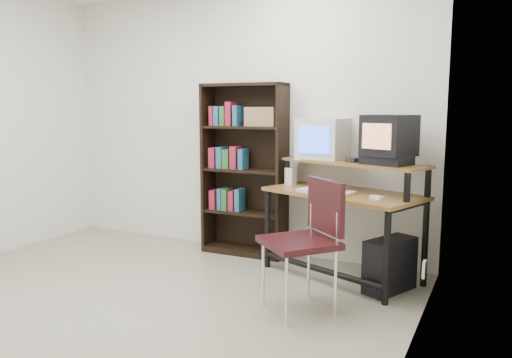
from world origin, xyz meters
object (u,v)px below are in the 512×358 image
at_px(crt_tv, 389,135).
at_px(bookshelf, 245,167).
at_px(school_chair, 309,230).
at_px(pc_tower, 390,265).
at_px(computer_desk, 344,196).
at_px(crt_monitor, 324,139).

distance_m(crt_tv, bookshelf, 1.49).
height_order(crt_tv, school_chair, crt_tv).
height_order(pc_tower, school_chair, school_chair).
xyz_separation_m(pc_tower, school_chair, (-0.45, -0.62, 0.37)).
height_order(computer_desk, crt_tv, crt_tv).
distance_m(crt_monitor, pc_tower, 1.26).
relative_size(crt_tv, school_chair, 0.48).
relative_size(crt_monitor, school_chair, 0.47).
bearing_deg(school_chair, bookshelf, 175.57).
bearing_deg(crt_tv, school_chair, -91.97).
distance_m(crt_monitor, crt_tv, 0.67).
bearing_deg(school_chair, crt_tv, 106.64).
xyz_separation_m(computer_desk, pc_tower, (0.44, -0.20, -0.49)).
distance_m(school_chair, bookshelf, 1.52).
bearing_deg(school_chair, pc_tower, 94.76).
distance_m(computer_desk, pc_tower, 0.69).
height_order(computer_desk, pc_tower, computer_desk).
relative_size(computer_desk, bookshelf, 0.87).
bearing_deg(computer_desk, school_chair, -70.86).
relative_size(pc_tower, school_chair, 0.48).
xyz_separation_m(crt_monitor, school_chair, (0.27, -1.06, -0.58)).
bearing_deg(crt_tv, crt_monitor, -179.03).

